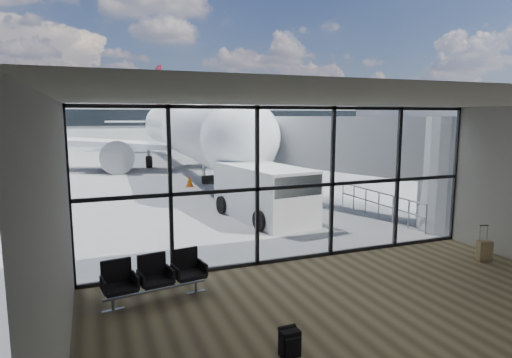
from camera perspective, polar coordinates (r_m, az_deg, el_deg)
ground at (r=51.36m, az=-15.09°, el=3.38°), size 220.00×220.00×0.00m
lounge_shell at (r=8.33m, az=20.30°, el=-2.88°), size 12.02×8.01×4.51m
glass_curtain_wall at (r=12.34m, az=5.33°, el=-0.78°), size 12.10×0.12×4.50m
jet_bridge at (r=20.79m, az=8.74°, el=4.29°), size 8.00×16.50×4.33m
apron_railing at (r=18.49m, az=16.03°, el=-2.82°), size 0.06×5.46×1.11m
far_terminal at (r=73.03m, az=-17.59°, el=7.98°), size 80.00×12.20×11.00m
tree_5 at (r=83.46m, az=-28.14°, el=8.54°), size 6.27×6.27×9.03m
seating_row at (r=10.35m, az=-13.43°, el=-12.35°), size 2.35×0.99×1.05m
backpack at (r=8.06m, az=4.55°, el=-20.95°), size 0.36×0.33×0.53m
suitcase at (r=14.27m, az=28.18°, el=-8.43°), size 0.44×0.37×1.06m
airliner at (r=37.38m, az=-9.81°, el=6.54°), size 34.01×39.39×10.14m
service_van at (r=17.53m, az=1.20°, el=-1.75°), size 3.02×5.30×2.19m
belt_loader at (r=31.10m, az=-28.00°, el=0.84°), size 2.02×4.39×1.96m
traffic_cone_a at (r=26.67m, az=-4.64°, el=-0.11°), size 0.42×0.42×0.60m
traffic_cone_b at (r=26.03m, az=-8.86°, el=-0.31°), size 0.47×0.47×0.68m
traffic_cone_c at (r=24.91m, az=3.88°, el=-0.70°), size 0.42×0.42×0.60m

